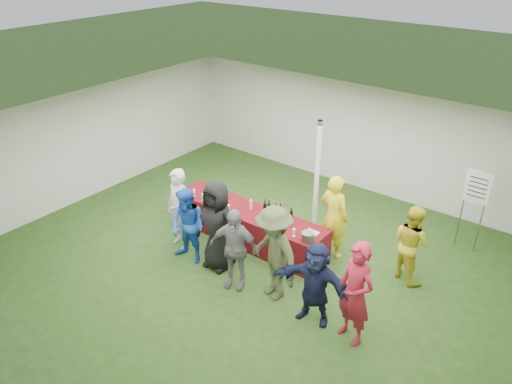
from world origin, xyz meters
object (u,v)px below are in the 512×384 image
Objects in this scene: staff_pourer at (334,216)px; customer_6 at (355,294)px; customer_1 at (188,226)px; dump_bucket at (308,237)px; customer_3 at (234,249)px; customer_5 at (315,283)px; serving_table at (249,226)px; customer_0 at (179,209)px; staff_back at (411,243)px; wine_list_sign at (476,193)px; customer_4 at (274,254)px; customer_2 at (217,226)px.

customer_6 is at bearing 135.27° from staff_pourer.
dump_bucket is at bearing 24.54° from customer_1.
customer_3 reaches higher than customer_5.
customer_0 is (-1.01, -1.03, 0.51)m from serving_table.
serving_table is at bearing 41.42° from staff_back.
serving_table is 3.43m from customer_6.
staff_pourer is 2.41m from customer_6.
customer_3 reaches higher than dump_bucket.
serving_table is 1.45m from customer_1.
dump_bucket is 0.88m from staff_pourer.
customer_3 is at bearing -127.82° from wine_list_sign.
wine_list_sign is 1.87m from staff_back.
customer_4 is at bearing -121.57° from wine_list_sign.
staff_pourer is at bearing 103.63° from customer_4.
customer_0 reaches higher than staff_back.
staff_back is at bearing -164.76° from staff_pourer.
customer_6 is (-0.64, -3.81, -0.40)m from wine_list_sign.
customer_4 is (-0.17, -1.82, 0.02)m from staff_pourer.
customer_6 is (1.48, -1.91, 0.02)m from staff_pourer.
customer_6 reaches higher than serving_table.
customer_1 is 1.24m from customer_3.
customer_4 is at bearing 5.49° from customer_0.
customer_5 is at bearing 13.36° from customer_4.
customer_2 reaches higher than customer_6.
customer_1 is (0.52, -0.27, -0.09)m from customer_0.
staff_pourer is (0.06, 0.88, 0.06)m from dump_bucket.
staff_back is at bearing 32.81° from customer_2.
staff_back is (3.21, 0.87, 0.41)m from serving_table.
customer_3 is 0.89× the size of customer_4.
dump_bucket reaches higher than serving_table.
customer_3 is at bearing 175.19° from customer_5.
customer_0 is 4.17m from customer_6.
wine_list_sign is 1.10× the size of customer_3.
customer_4 reaches higher than staff_pourer.
customer_0 is (-2.63, -0.81, 0.04)m from dump_bucket.
dump_bucket is 0.13× the size of customer_4.
dump_bucket is 2.37m from customer_1.
staff_back is at bearing 68.79° from customer_4.
customer_4 is at bearing -37.71° from serving_table.
staff_back is at bearing 23.18° from customer_3.
staff_back is at bearing 15.09° from serving_table.
serving_table is 1.94× the size of customer_2.
staff_pourer is 1.13× the size of customer_1.
staff_pourer is 0.97× the size of customer_2.
dump_bucket is at bearing 30.37° from customer_2.
customer_0 is (-4.80, -3.59, -0.43)m from wine_list_sign.
customer_1 is 0.86× the size of customer_4.
customer_2 reaches higher than staff_pourer.
customer_6 is at bearing 5.39° from customer_0.
staff_pourer is at bearing 103.01° from customer_5.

